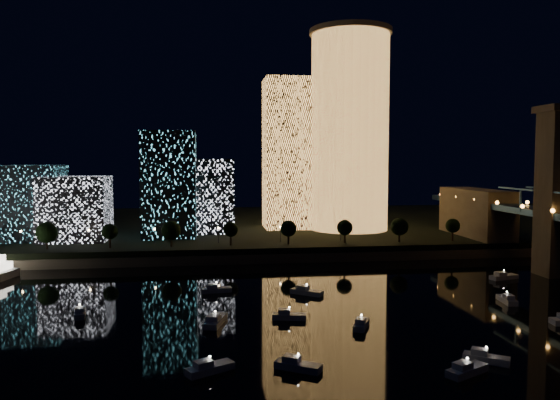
# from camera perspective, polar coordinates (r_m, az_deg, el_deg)

# --- Properties ---
(ground) EXTENTS (520.00, 520.00, 0.00)m
(ground) POSITION_cam_1_polar(r_m,az_deg,el_deg) (110.00, 13.30, -14.00)
(ground) COLOR black
(ground) RESTS_ON ground
(far_bank) EXTENTS (420.00, 160.00, 5.00)m
(far_bank) POSITION_cam_1_polar(r_m,az_deg,el_deg) (262.16, 0.72, -2.75)
(far_bank) COLOR black
(far_bank) RESTS_ON ground
(seawall) EXTENTS (420.00, 6.00, 3.00)m
(seawall) POSITION_cam_1_polar(r_m,az_deg,el_deg) (186.31, 4.23, -5.91)
(seawall) COLOR #6B5E4C
(seawall) RESTS_ON ground
(tower_cylindrical) EXTENTS (34.00, 34.00, 82.65)m
(tower_cylindrical) POSITION_cam_1_polar(r_m,az_deg,el_deg) (230.89, 7.30, 7.21)
(tower_cylindrical) COLOR #FFAD51
(tower_cylindrical) RESTS_ON far_bank
(tower_rectangular) EXTENTS (20.01, 20.01, 63.67)m
(tower_rectangular) POSITION_cam_1_polar(r_m,az_deg,el_deg) (234.82, 0.79, 4.85)
(tower_rectangular) COLOR #FFAD51
(tower_rectangular) RESTS_ON far_bank
(midrise_blocks) EXTENTS (83.46, 37.63, 39.94)m
(midrise_blocks) POSITION_cam_1_polar(r_m,az_deg,el_deg) (216.16, -14.86, 0.51)
(midrise_blocks) COLOR white
(midrise_blocks) RESTS_ON far_bank
(motorboats) EXTENTS (118.50, 70.13, 2.78)m
(motorboats) POSITION_cam_1_polar(r_m,az_deg,el_deg) (119.08, 9.16, -12.11)
(motorboats) COLOR silver
(motorboats) RESTS_ON ground
(esplanade_trees) EXTENTS (165.11, 6.81, 8.91)m
(esplanade_trees) POSITION_cam_1_polar(r_m,az_deg,el_deg) (187.07, -5.90, -3.10)
(esplanade_trees) COLOR black
(esplanade_trees) RESTS_ON far_bank
(street_lamps) EXTENTS (132.70, 0.70, 5.65)m
(street_lamps) POSITION_cam_1_polar(r_m,az_deg,el_deg) (193.16, -6.44, -3.31)
(street_lamps) COLOR black
(street_lamps) RESTS_ON far_bank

